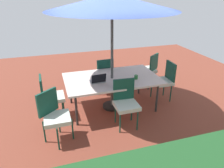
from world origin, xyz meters
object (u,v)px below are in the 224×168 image
(chair_west, at_px, (164,79))
(laptop, at_px, (98,80))
(chair_south, at_px, (104,73))
(cup, at_px, (136,77))
(dining_table, at_px, (112,80))
(chair_northeast, at_px, (54,114))
(chair_southwest, at_px, (149,68))
(chair_north, at_px, (126,101))
(patio_umbrella, at_px, (112,3))
(chair_east, at_px, (50,95))

(chair_west, xyz_separation_m, laptop, (1.73, 0.16, 0.25))
(chair_south, xyz_separation_m, cup, (-0.47, 1.05, 0.25))
(dining_table, xyz_separation_m, chair_northeast, (1.35, 0.84, -0.16))
(chair_south, relative_size, chair_southwest, 1.00)
(chair_northeast, xyz_separation_m, chair_southwest, (-2.69, -1.68, 0.00))
(chair_north, bearing_deg, chair_west, 33.80)
(patio_umbrella, bearing_deg, dining_table, 0.00)
(patio_umbrella, height_order, chair_south, patio_umbrella)
(chair_south, xyz_separation_m, laptop, (0.39, 0.98, 0.25))
(dining_table, height_order, chair_west, chair_west)
(laptop, bearing_deg, dining_table, -162.34)
(chair_south, distance_m, laptop, 1.09)
(chair_east, height_order, laptop, chair_east)
(laptop, bearing_deg, patio_umbrella, -162.34)
(laptop, bearing_deg, chair_west, -178.95)
(chair_west, bearing_deg, chair_north, -57.20)
(patio_umbrella, bearing_deg, laptop, 21.86)
(patio_umbrella, bearing_deg, chair_south, -91.99)
(dining_table, xyz_separation_m, chair_south, (-0.03, -0.84, -0.16))
(chair_east, relative_size, chair_west, 1.00)
(chair_east, distance_m, cup, 1.91)
(chair_west, relative_size, laptop, 2.91)
(dining_table, relative_size, chair_east, 2.17)
(patio_umbrella, height_order, chair_southwest, patio_umbrella)
(chair_west, relative_size, chair_southwest, 1.00)
(chair_east, bearing_deg, cup, -96.63)
(patio_umbrella, xyz_separation_m, chair_northeast, (1.35, 0.84, -1.80))
(patio_umbrella, height_order, laptop, patio_umbrella)
(cup, bearing_deg, chair_southwest, -128.78)
(chair_north, bearing_deg, chair_east, 156.22)
(chair_east, distance_m, chair_southwest, 2.87)
(patio_umbrella, distance_m, chair_east, 2.28)
(chair_southwest, distance_m, cup, 1.37)
(patio_umbrella, bearing_deg, chair_southwest, -148.03)
(chair_northeast, relative_size, chair_south, 1.00)
(cup, bearing_deg, chair_north, 50.92)
(dining_table, xyz_separation_m, laptop, (0.36, 0.15, 0.09))
(patio_umbrella, height_order, chair_east, patio_umbrella)
(patio_umbrella, bearing_deg, chair_northeast, 32.00)
(dining_table, xyz_separation_m, chair_west, (-1.37, -0.01, -0.16))
(chair_south, relative_size, cup, 11.02)
(dining_table, relative_size, chair_northeast, 2.17)
(chair_south, height_order, laptop, chair_south)
(chair_northeast, bearing_deg, dining_table, -6.78)
(chair_southwest, xyz_separation_m, cup, (0.85, 1.05, 0.25))
(chair_northeast, bearing_deg, patio_umbrella, -6.78)
(patio_umbrella, xyz_separation_m, chair_west, (-1.37, -0.01, -1.80))
(chair_northeast, xyz_separation_m, chair_east, (0.04, -0.81, 0.00))
(chair_west, bearing_deg, chair_south, -119.38)
(chair_southwest, bearing_deg, laptop, -6.64)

